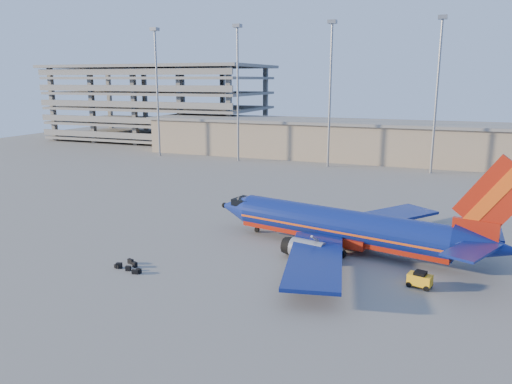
# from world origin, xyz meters

# --- Properties ---
(ground) EXTENTS (220.00, 220.00, 0.00)m
(ground) POSITION_xyz_m (0.00, 0.00, 0.00)
(ground) COLOR slate
(ground) RESTS_ON ground
(terminal_building) EXTENTS (122.00, 16.00, 8.50)m
(terminal_building) POSITION_xyz_m (10.00, 58.00, 4.32)
(terminal_building) COLOR gray
(terminal_building) RESTS_ON ground
(parking_garage) EXTENTS (62.00, 32.00, 21.40)m
(parking_garage) POSITION_xyz_m (-62.00, 74.05, 11.73)
(parking_garage) COLOR slate
(parking_garage) RESTS_ON ground
(light_mast_row) EXTENTS (101.60, 1.60, 28.65)m
(light_mast_row) POSITION_xyz_m (5.00, 46.00, 17.55)
(light_mast_row) COLOR gray
(light_mast_row) RESTS_ON ground
(aircraft_main) EXTENTS (32.94, 31.35, 11.29)m
(aircraft_main) POSITION_xyz_m (8.91, -3.63, 2.41)
(aircraft_main) COLOR navy
(aircraft_main) RESTS_ON ground
(baggage_tug) EXTENTS (2.21, 1.63, 1.43)m
(baggage_tug) POSITION_xyz_m (16.72, -10.89, 0.74)
(baggage_tug) COLOR #F6AF15
(baggage_tug) RESTS_ON ground
(luggage_pile) EXTENTS (3.22, 2.45, 0.53)m
(luggage_pile) POSITION_xyz_m (-9.11, -16.49, 0.23)
(luggage_pile) COLOR black
(luggage_pile) RESTS_ON ground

